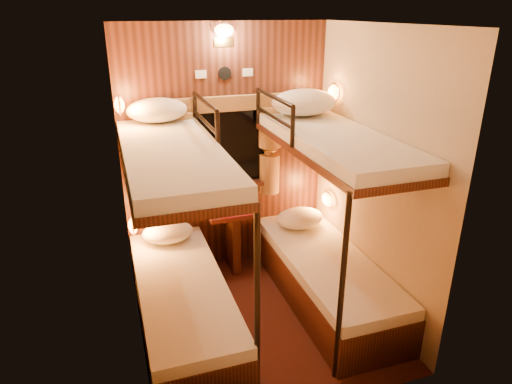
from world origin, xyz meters
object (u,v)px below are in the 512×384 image
object	(u,v)px
bunk_right	(327,245)
bottle_right	(240,200)
table	(233,232)
bunk_left	(181,269)
bottle_left	(226,203)

from	to	relation	value
bunk_right	bottle_right	bearing A→B (deg)	125.89
table	bunk_left	bearing A→B (deg)	-129.67
bunk_left	table	world-z (taller)	bunk_left
bunk_left	table	distance (m)	1.02
table	bottle_left	distance (m)	0.35
table	bottle_right	size ratio (longest dim) A/B	2.69
bunk_left	table	xyz separation A→B (m)	(0.65, 0.78, -0.14)
table	bottle_right	bearing A→B (deg)	2.46
table	bottle_left	size ratio (longest dim) A/B	2.70
bunk_right	bunk_left	bearing A→B (deg)	180.00
bunk_left	bottle_left	size ratio (longest dim) A/B	7.83
bunk_right	bottle_left	bearing A→B (deg)	134.15
bottle_left	bunk_left	bearing A→B (deg)	-127.94
bottle_left	table	bearing A→B (deg)	30.03
table	bottle_left	xyz separation A→B (m)	(-0.07, -0.04, 0.34)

